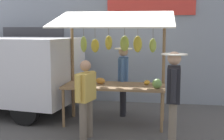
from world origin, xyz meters
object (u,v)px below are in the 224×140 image
Objects in this scene: vendor_with_sunhat at (123,75)px; shopper_with_shopping_bag at (86,95)px; market_stall at (116,54)px; shopper_with_ponytail at (173,91)px.

shopper_with_shopping_bag is at bearing -19.27° from vendor_with_sunhat.
market_stall is 1.49× the size of vendor_with_sunhat.
shopper_with_ponytail is at bearing 26.78° from vendor_with_sunhat.
vendor_with_sunhat is 2.21m from shopper_with_ponytail.
vendor_with_sunhat is 1.82m from shopper_with_shopping_bag.
market_stall is 0.90m from vendor_with_sunhat.
shopper_with_ponytail is at bearing -82.29° from shopper_with_shopping_bag.
market_stall is 1.77m from shopper_with_ponytail.
market_stall reaches higher than shopper_with_ponytail.
shopper_with_shopping_bag is (0.49, 1.74, -0.13)m from vendor_with_sunhat.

